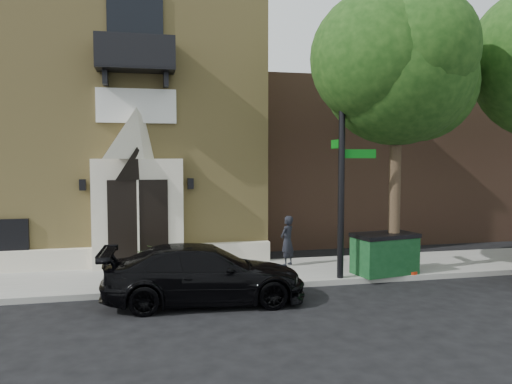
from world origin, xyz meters
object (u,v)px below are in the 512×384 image
Objects in this scene: fire_hydrant at (411,260)px; street_sign at (342,157)px; pedestrian_near at (287,241)px; black_sedan at (205,274)px; dumpster at (385,253)px.

street_sign is at bearing 179.50° from fire_hydrant.
fire_hydrant is at bearing 108.33° from pedestrian_near.
black_sedan reaches higher than dumpster.
street_sign reaches higher than pedestrian_near.
street_sign is at bearing 176.84° from dumpster.
street_sign is 4.31× the size of pedestrian_near.
street_sign is 3.43× the size of dumpster.
pedestrian_near is at bearing -42.16° from black_sedan.
dumpster is 2.85m from pedestrian_near.
pedestrian_near is at bearing 135.58° from dumpster.
pedestrian_near reaches higher than fire_hydrant.
street_sign is at bearing -71.93° from black_sedan.
pedestrian_near reaches higher than black_sedan.
street_sign is 3.53m from fire_hydrant.
pedestrian_near is (2.81, 2.77, 0.22)m from black_sedan.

